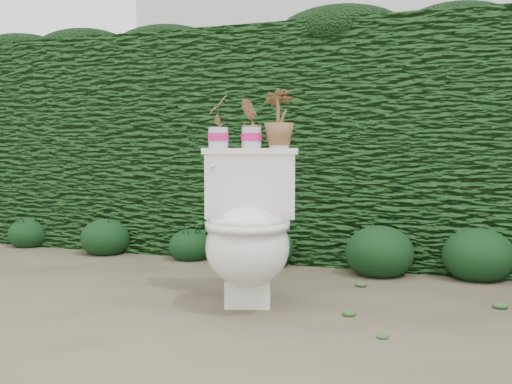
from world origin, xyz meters
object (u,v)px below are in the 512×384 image
at_px(potted_plant_left, 218,123).
at_px(potted_plant_right, 279,120).
at_px(toilet, 248,233).
at_px(potted_plant_center, 252,125).

distance_m(potted_plant_left, potted_plant_right, 0.32).
distance_m(toilet, potted_plant_center, 0.59).
bearing_deg(toilet, potted_plant_left, 125.19).
xyz_separation_m(toilet, potted_plant_center, (-0.08, 0.23, 0.54)).
bearing_deg(potted_plant_right, potted_plant_center, -24.61).
distance_m(potted_plant_left, potted_plant_center, 0.18).
relative_size(toilet, potted_plant_center, 3.27).
distance_m(toilet, potted_plant_left, 0.63).
bearing_deg(potted_plant_center, potted_plant_left, -90.48).
height_order(toilet, potted_plant_center, potted_plant_center).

